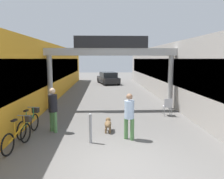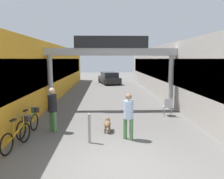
% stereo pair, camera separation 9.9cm
% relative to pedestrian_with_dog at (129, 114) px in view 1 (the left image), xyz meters
% --- Properties ---
extents(ground_plane, '(80.00, 80.00, 0.00)m').
position_rel_pedestrian_with_dog_xyz_m(ground_plane, '(-0.45, -1.99, -0.93)').
color(ground_plane, '#605E5B').
extents(storefront_left, '(3.00, 26.00, 3.77)m').
position_rel_pedestrian_with_dog_xyz_m(storefront_left, '(-5.54, 9.01, 0.95)').
color(storefront_left, gold).
rests_on(storefront_left, ground_plane).
extents(storefront_right, '(3.00, 26.00, 3.77)m').
position_rel_pedestrian_with_dog_xyz_m(storefront_right, '(4.64, 9.01, 0.95)').
color(storefront_right, '#9E9993').
rests_on(storefront_right, ground_plane).
extents(arcade_sign_gateway, '(7.40, 0.47, 4.03)m').
position_rel_pedestrian_with_dog_xyz_m(arcade_sign_gateway, '(-0.45, 4.65, 1.93)').
color(arcade_sign_gateway, '#B2B2B2').
rests_on(arcade_sign_gateway, ground_plane).
extents(pedestrian_with_dog, '(0.47, 0.47, 1.64)m').
position_rel_pedestrian_with_dog_xyz_m(pedestrian_with_dog, '(0.00, 0.00, 0.00)').
color(pedestrian_with_dog, '#4C7F47').
rests_on(pedestrian_with_dog, ground_plane).
extents(pedestrian_companion, '(0.48, 0.48, 1.72)m').
position_rel_pedestrian_with_dog_xyz_m(pedestrian_companion, '(-2.83, 0.94, 0.06)').
color(pedestrian_companion, '#4C7F47').
rests_on(pedestrian_companion, ground_plane).
extents(dog_on_leash, '(0.30, 0.68, 0.50)m').
position_rel_pedestrian_with_dog_xyz_m(dog_on_leash, '(-0.72, 0.89, -0.63)').
color(dog_on_leash, brown).
rests_on(dog_on_leash, ground_plane).
extents(bicycle_orange_nearest, '(0.47, 1.67, 0.98)m').
position_rel_pedestrian_with_dog_xyz_m(bicycle_orange_nearest, '(-3.60, -0.53, -0.50)').
color(bicycle_orange_nearest, black).
rests_on(bicycle_orange_nearest, ground_plane).
extents(bicycle_green_second, '(0.46, 1.68, 0.98)m').
position_rel_pedestrian_with_dog_xyz_m(bicycle_green_second, '(-3.67, 0.73, -0.50)').
color(bicycle_green_second, black).
rests_on(bicycle_green_second, ground_plane).
extents(bollard_post_metal, '(0.10, 0.10, 1.02)m').
position_rel_pedestrian_with_dog_xyz_m(bollard_post_metal, '(-1.34, -0.27, -0.41)').
color(bollard_post_metal, gray).
rests_on(bollard_post_metal, ground_plane).
extents(cafe_chair_aluminium_nearer, '(0.42, 0.42, 0.89)m').
position_rel_pedestrian_with_dog_xyz_m(cafe_chair_aluminium_nearer, '(2.30, 3.08, -0.39)').
color(cafe_chair_aluminium_nearer, gray).
rests_on(cafe_chair_aluminium_nearer, ground_plane).
extents(parked_car_black, '(2.59, 4.29, 1.33)m').
position_rel_pedestrian_with_dog_xyz_m(parked_car_black, '(-0.27, 17.26, -0.29)').
color(parked_car_black, black).
rests_on(parked_car_black, ground_plane).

